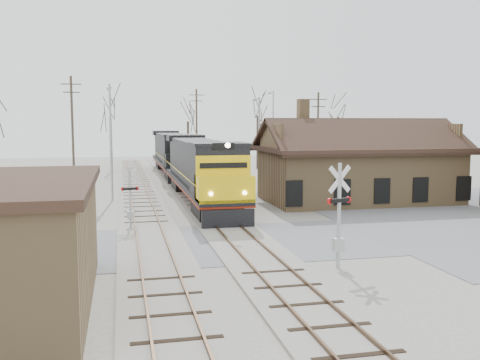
% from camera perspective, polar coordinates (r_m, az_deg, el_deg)
% --- Properties ---
extents(ground, '(140.00, 140.00, 0.00)m').
position_cam_1_polar(ground, '(27.62, 0.09, -6.63)').
color(ground, '#A49F94').
rests_on(ground, ground).
extents(road, '(60.00, 9.00, 0.03)m').
position_cam_1_polar(road, '(27.61, 0.09, -6.60)').
color(road, slate).
rests_on(road, ground).
extents(track_main, '(3.40, 90.00, 0.24)m').
position_cam_1_polar(track_main, '(42.13, -4.40, -2.08)').
color(track_main, '#A49F94').
rests_on(track_main, ground).
extents(track_siding, '(3.40, 90.00, 0.24)m').
position_cam_1_polar(track_siding, '(41.74, -10.53, -2.25)').
color(track_siding, '#A49F94').
rests_on(track_siding, ground).
extents(depot, '(15.20, 9.31, 7.90)m').
position_cam_1_polar(depot, '(42.41, 12.43, 1.03)').
color(depot, '#91734B').
rests_on(depot, ground).
extents(locomotive_lead, '(3.31, 22.16, 4.93)m').
position_cam_1_polar(locomotive_lead, '(40.53, -4.16, 1.18)').
color(locomotive_lead, black).
rests_on(locomotive_lead, ground).
extents(locomotive_trailing, '(3.31, 22.16, 4.66)m').
position_cam_1_polar(locomotive_trailing, '(62.76, -7.18, 2.94)').
color(locomotive_trailing, black).
rests_on(locomotive_trailing, ground).
extents(crossbuck_near, '(1.23, 0.46, 4.44)m').
position_cam_1_polar(crossbuck_near, '(22.77, 10.50, -4.21)').
color(crossbuck_near, '#A5A8AD').
rests_on(crossbuck_near, ground).
extents(crossbuck_far, '(1.02, 0.32, 3.60)m').
position_cam_1_polar(crossbuck_far, '(31.19, -11.65, -2.06)').
color(crossbuck_far, '#A5A8AD').
rests_on(crossbuck_far, ground).
extents(streetlight_a, '(0.25, 2.04, 9.03)m').
position_cam_1_polar(streetlight_a, '(42.71, -13.62, 4.59)').
color(streetlight_a, '#A5A8AD').
rests_on(streetlight_a, ground).
extents(streetlight_b, '(0.25, 2.04, 8.34)m').
position_cam_1_polar(streetlight_b, '(48.60, 2.01, 4.52)').
color(streetlight_b, '#A5A8AD').
rests_on(streetlight_b, ground).
extents(streetlight_c, '(0.25, 2.04, 9.62)m').
position_cam_1_polar(streetlight_c, '(61.68, 3.51, 5.48)').
color(streetlight_c, '#A5A8AD').
rests_on(streetlight_c, ground).
extents(utility_pole_a, '(2.00, 0.24, 10.66)m').
position_cam_1_polar(utility_pole_a, '(56.19, -17.44, 5.35)').
color(utility_pole_a, '#382D23').
rests_on(utility_pole_a, ground).
extents(utility_pole_b, '(2.00, 0.24, 10.56)m').
position_cam_1_polar(utility_pole_b, '(73.53, -4.64, 5.72)').
color(utility_pole_b, '#382D23').
rests_on(utility_pole_b, ground).
extents(utility_pole_c, '(2.00, 0.24, 9.46)m').
position_cam_1_polar(utility_pole_c, '(61.34, 8.30, 5.05)').
color(utility_pole_c, '#382D23').
rests_on(utility_pole_c, ground).
extents(tree_b, '(4.44, 4.44, 10.88)m').
position_cam_1_polar(tree_b, '(66.86, -13.70, 7.43)').
color(tree_b, '#382D23').
rests_on(tree_b, ground).
extents(tree_c, '(4.13, 4.13, 10.12)m').
position_cam_1_polar(tree_c, '(75.17, -5.59, 7.01)').
color(tree_c, '#382D23').
rests_on(tree_c, ground).
extents(tree_d, '(4.60, 4.60, 11.27)m').
position_cam_1_polar(tree_d, '(69.75, 1.90, 7.78)').
color(tree_d, '#382D23').
rests_on(tree_d, ground).
extents(tree_e, '(4.50, 4.50, 11.02)m').
position_cam_1_polar(tree_e, '(71.61, 10.46, 7.49)').
color(tree_e, '#382D23').
rests_on(tree_e, ground).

